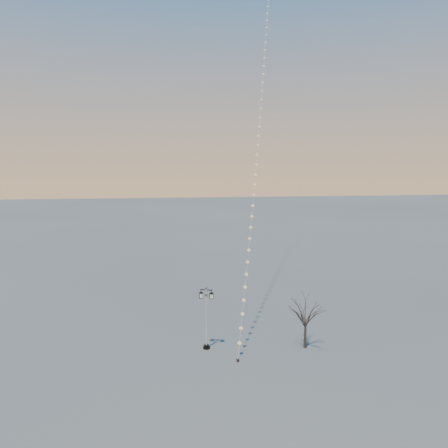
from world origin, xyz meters
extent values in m
plane|color=#545655|center=(0.00, 0.00, 0.00)|extent=(300.00, 300.00, 0.00)
cylinder|color=black|center=(-0.43, 2.18, 0.08)|extent=(0.59, 0.59, 0.17)
cylinder|color=black|center=(-0.43, 2.18, 0.24)|extent=(0.42, 0.42, 0.15)
cylinder|color=beige|center=(-0.43, 2.18, 2.79)|extent=(0.14, 0.14, 4.95)
cylinder|color=black|center=(-0.43, 2.18, 4.68)|extent=(0.21, 0.21, 0.06)
cube|color=black|center=(-0.43, 2.18, 5.11)|extent=(0.97, 0.36, 0.06)
sphere|color=black|center=(-0.43, 2.18, 5.23)|extent=(0.15, 0.15, 0.15)
pyramid|color=black|center=(-0.85, 2.32, 4.95)|extent=(0.46, 0.46, 0.15)
cube|color=beige|center=(-0.85, 2.32, 4.62)|extent=(0.27, 0.27, 0.36)
cube|color=black|center=(-0.85, 2.32, 4.42)|extent=(0.32, 0.32, 0.04)
pyramid|color=black|center=(-0.01, 2.05, 4.95)|extent=(0.46, 0.46, 0.15)
cube|color=beige|center=(-0.01, 2.05, 4.62)|extent=(0.27, 0.27, 0.36)
cube|color=black|center=(-0.01, 2.05, 4.42)|extent=(0.32, 0.32, 0.04)
cone|color=#332921|center=(7.84, 1.31, 1.15)|extent=(0.27, 0.27, 2.29)
cylinder|color=black|center=(1.82, -0.44, 0.11)|extent=(0.21, 0.21, 0.21)
cylinder|color=black|center=(1.82, -0.44, 0.13)|extent=(0.03, 0.03, 0.26)
cone|color=orange|center=(7.35, 19.35, 21.43)|extent=(0.08, 0.08, 0.30)
cylinder|color=white|center=(1.82, -0.44, 0.63)|extent=(0.02, 0.02, 0.85)
camera|label=1|loc=(-3.09, -31.27, 15.65)|focal=33.80mm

